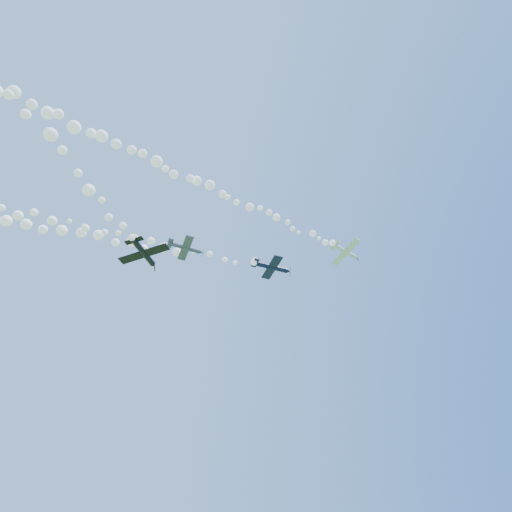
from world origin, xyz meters
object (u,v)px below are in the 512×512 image
object	(u,v)px
plane_grey	(185,248)
plane_black	(144,253)
plane_white	(345,252)
plane_navy	(272,267)

from	to	relation	value
plane_grey	plane_black	size ratio (longest dim) A/B	1.01
plane_white	plane_black	world-z (taller)	plane_white
plane_black	plane_navy	bearing A→B (deg)	-25.76
plane_navy	plane_grey	xyz separation A→B (m)	(-17.06, -5.58, -3.66)
plane_grey	plane_black	xyz separation A→B (m)	(-6.27, -8.26, -8.52)
plane_white	plane_navy	world-z (taller)	plane_white
plane_white	plane_navy	distance (m)	15.30
plane_navy	plane_grey	distance (m)	18.32
plane_white	plane_navy	xyz separation A→B (m)	(-14.19, 3.61, -4.46)
plane_grey	plane_navy	bearing A→B (deg)	15.80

